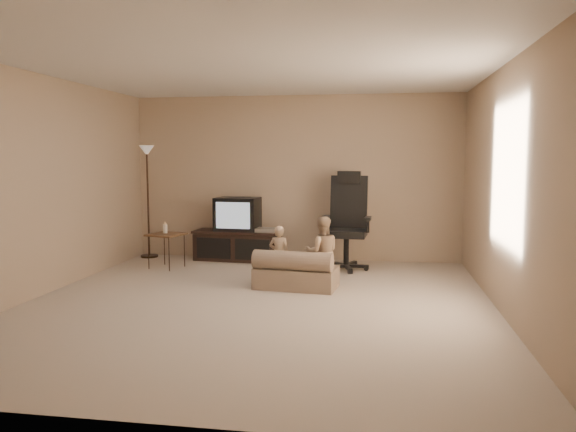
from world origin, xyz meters
name	(u,v)px	position (x,y,z in m)	size (l,w,h in m)	color
floor	(257,304)	(0.00, 0.00, 0.00)	(5.50, 5.50, 0.00)	#BFAC98
room_shell	(256,162)	(0.00, 0.00, 1.52)	(5.50, 5.50, 5.50)	silver
tv_stand	(238,234)	(-0.84, 2.49, 0.40)	(1.36, 0.58, 0.96)	black
office_chair	(347,234)	(0.84, 2.09, 0.49)	(0.68, 0.71, 1.37)	black
side_table	(166,235)	(-1.70, 1.74, 0.48)	(0.55, 0.55, 0.67)	brown
floor_lamp	(147,176)	(-2.29, 2.53, 1.28)	(0.27, 0.27, 1.75)	black
child_sofa	(295,273)	(0.30, 0.78, 0.19)	(1.02, 0.65, 0.47)	#8B765E
toddler_left	(279,255)	(0.06, 1.04, 0.36)	(0.26, 0.19, 0.72)	tan
toddler_right	(322,252)	(0.60, 0.90, 0.43)	(0.42, 0.23, 0.86)	tan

